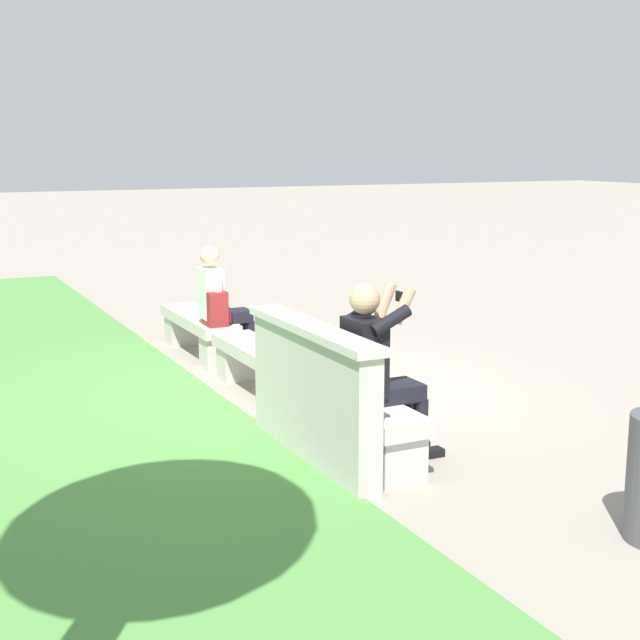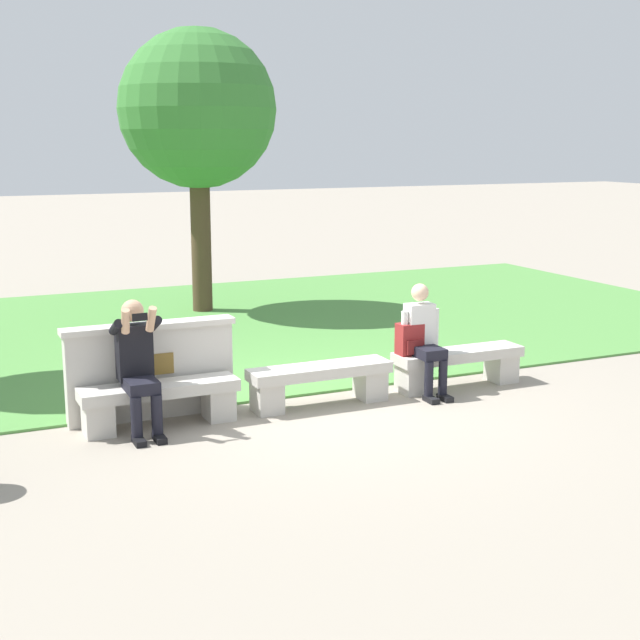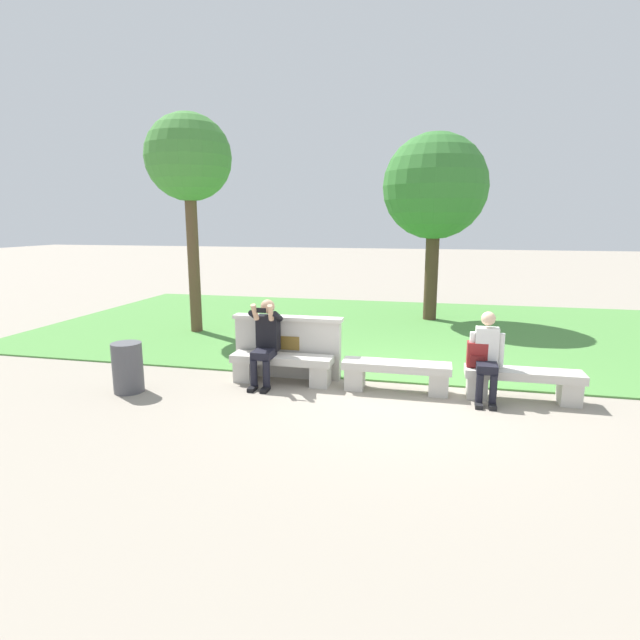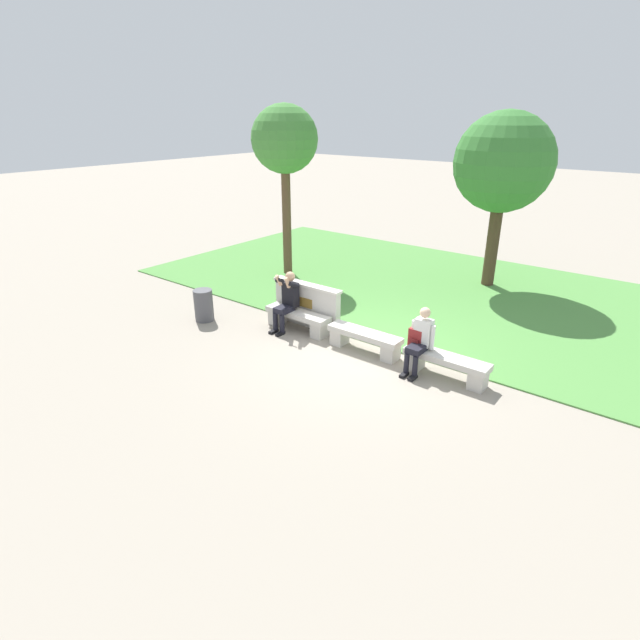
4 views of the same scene
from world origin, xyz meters
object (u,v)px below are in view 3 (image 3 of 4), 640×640
Objects in this scene: bench_main at (282,365)px; person_distant at (487,354)px; bench_mid at (523,381)px; trash_bin at (128,367)px; backpack at (477,355)px; tree_behind_wall at (435,188)px; person_photographer at (266,338)px; tree_left_background at (189,161)px; bench_near at (396,373)px.

person_distant is at bearing -1.25° from bench_main.
person_distant is (-0.52, -0.07, 0.38)m from bench_mid.
bench_main is at bearing 23.13° from trash_bin.
backpack reaches higher than bench_mid.
bench_main is 6.84m from tree_behind_wall.
tree_left_background is (-2.77, 3.16, 3.06)m from person_photographer.
person_distant is 0.27× the size of tree_behind_wall.
backpack reaches higher than trash_bin.
tree_left_background is (-5.92, 3.06, 3.17)m from backpack.
person_photographer reaches higher than bench_main.
tree_left_background reaches higher than bench_main.
tree_behind_wall reaches higher than person_photographer.
trash_bin reaches higher than bench_near.
bench_mid is at bearing 0.00° from bench_near.
bench_near is at bearing 180.00° from bench_mid.
tree_behind_wall is (-0.71, 5.69, 2.69)m from backpack.
bench_mid is 1.21× the size of person_photographer.
tree_left_background is (-3.00, 3.09, 3.50)m from bench_main.
tree_left_background is at bearing -153.18° from tree_behind_wall.
person_photographer reaches higher than person_distant.
bench_near is 4.00m from trash_bin.
bench_near is 1.32m from person_distant.
backpack is 0.09× the size of tree_left_background.
tree_behind_wall reaches higher than bench_near.
bench_main is at bearing 180.00° from bench_near.
backpack is at bearing -27.30° from tree_left_background.
backpack is at bearing 0.59° from bench_main.
bench_mid is (1.78, 0.00, 0.00)m from bench_near.
bench_near is 2.14× the size of trash_bin.
tree_behind_wall is at bearing 98.16° from person_distant.
bench_near is 2.06m from person_photographer.
bench_mid is 6.61m from tree_behind_wall.
tree_behind_wall is (-0.83, 5.79, 2.64)m from person_distant.
person_photographer is 1.05× the size of person_distant.
tree_behind_wall is 5.86m from tree_left_background.
person_photographer is 0.28× the size of tree_behind_wall.
person_photographer is 5.20m from tree_left_background.
tree_left_background is (-4.78, 3.09, 3.50)m from bench_near.
bench_mid is at bearing 9.04° from trash_bin.
person_distant is 5.24m from trash_bin.
person_distant reaches higher than trash_bin.
bench_near is at bearing -94.34° from tree_behind_wall.
person_photographer reaches higher than trash_bin.
person_photographer is 3.28m from person_distant.
bench_main is 1.27× the size of person_distant.
trash_bin is (-1.89, -0.83, -0.36)m from person_photographer.
bench_mid is at bearing -25.19° from tree_left_background.
bench_mid is 3.82m from person_photographer.
bench_mid is at bearing 7.29° from person_distant.
person_photographer is at bearing -161.20° from bench_main.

